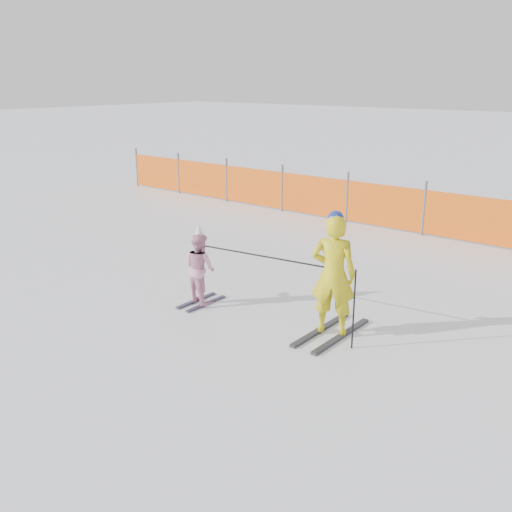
% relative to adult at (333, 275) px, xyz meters
% --- Properties ---
extents(ground, '(120.00, 120.00, 0.00)m').
position_rel_adult_xyz_m(ground, '(-1.13, -0.78, -0.89)').
color(ground, white).
rests_on(ground, ground).
extents(adult, '(0.72, 1.41, 1.78)m').
position_rel_adult_xyz_m(adult, '(0.00, 0.00, 0.00)').
color(adult, black).
rests_on(adult, ground).
extents(child, '(0.62, 0.85, 1.32)m').
position_rel_adult_xyz_m(child, '(-2.23, -0.32, -0.28)').
color(child, black).
rests_on(child, ground).
extents(ski_poles, '(2.57, 0.31, 1.11)m').
position_rel_adult_xyz_m(ski_poles, '(-0.56, -0.17, -0.06)').
color(ski_poles, black).
rests_on(ski_poles, ground).
extents(safety_fence, '(17.45, 0.06, 1.25)m').
position_rel_adult_xyz_m(safety_fence, '(-2.55, 5.85, -0.33)').
color(safety_fence, '#595960').
rests_on(safety_fence, ground).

